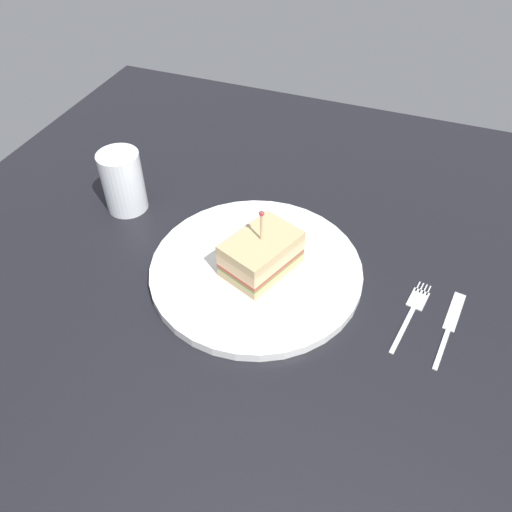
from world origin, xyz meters
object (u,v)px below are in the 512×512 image
Objects in this scene: plate at (256,270)px; sandwich_half_center at (260,256)px; fork at (413,308)px; knife at (450,324)px; drink_glass at (124,184)px.

sandwich_half_center is (0.48, 0.74, 3.39)cm from plate.
knife is (0.98, 4.80, 0.00)cm from fork.
drink_glass is 46.94cm from fork.
fork is 0.98× the size of knife.
drink_glass is 0.74× the size of fork.
plate is at bearing -89.40° from knife.
drink_glass reaches higher than fork.
drink_glass is at bearing -96.60° from fork.
knife is at bearing 91.69° from sandwich_half_center.
plate is 26.55cm from knife.
sandwich_half_center reaches higher than fork.
plate is 2.22× the size of fork.
drink_glass reaches higher than plate.
plate is at bearing 74.96° from drink_glass.
plate is 3.50cm from sandwich_half_center.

